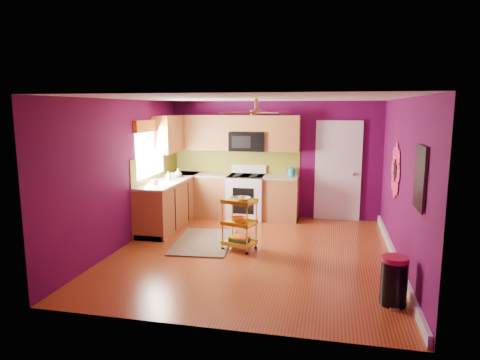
# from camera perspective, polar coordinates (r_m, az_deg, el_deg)

# --- Properties ---
(ground) EXTENTS (5.00, 5.00, 0.00)m
(ground) POSITION_cam_1_polar(r_m,az_deg,el_deg) (7.14, 1.78, -9.66)
(ground) COLOR maroon
(ground) RESTS_ON ground
(room_envelope) EXTENTS (4.54, 5.04, 2.52)m
(room_envelope) POSITION_cam_1_polar(r_m,az_deg,el_deg) (6.77, 2.07, 3.48)
(room_envelope) COLOR #560944
(room_envelope) RESTS_ON ground
(lower_cabinets) EXTENTS (2.81, 2.31, 0.94)m
(lower_cabinets) POSITION_cam_1_polar(r_m,az_deg,el_deg) (9.03, -4.55, -2.71)
(lower_cabinets) COLOR #975729
(lower_cabinets) RESTS_ON ground
(electric_range) EXTENTS (0.76, 0.66, 1.13)m
(electric_range) POSITION_cam_1_polar(r_m,az_deg,el_deg) (9.17, 0.86, -2.18)
(electric_range) COLOR white
(electric_range) RESTS_ON ground
(upper_cabinetry) EXTENTS (2.80, 2.30, 1.26)m
(upper_cabinetry) POSITION_cam_1_polar(r_m,az_deg,el_deg) (9.15, -3.40, 6.10)
(upper_cabinetry) COLOR #975729
(upper_cabinetry) RESTS_ON ground
(left_window) EXTENTS (0.08, 1.35, 1.08)m
(left_window) POSITION_cam_1_polar(r_m,az_deg,el_deg) (8.43, -11.89, 5.19)
(left_window) COLOR white
(left_window) RESTS_ON ground
(panel_door) EXTENTS (0.95, 0.11, 2.15)m
(panel_door) POSITION_cam_1_polar(r_m,az_deg,el_deg) (9.20, 12.93, 1.04)
(panel_door) COLOR white
(panel_door) RESTS_ON ground
(right_wall_art) EXTENTS (0.04, 2.74, 1.04)m
(right_wall_art) POSITION_cam_1_polar(r_m,az_deg,el_deg) (6.44, 21.16, 0.83)
(right_wall_art) COLOR black
(right_wall_art) RESTS_ON ground
(ceiling_fan) EXTENTS (1.01, 1.01, 0.26)m
(ceiling_fan) POSITION_cam_1_polar(r_m,az_deg,el_deg) (6.94, 2.18, 9.06)
(ceiling_fan) COLOR #BF8C3F
(ceiling_fan) RESTS_ON ground
(shag_rug) EXTENTS (1.11, 1.65, 0.02)m
(shag_rug) POSITION_cam_1_polar(r_m,az_deg,el_deg) (7.68, -4.87, -8.19)
(shag_rug) COLOR black
(shag_rug) RESTS_ON ground
(rolling_cart) EXTENTS (0.61, 0.51, 0.94)m
(rolling_cart) POSITION_cam_1_polar(r_m,az_deg,el_deg) (7.14, -0.04, -5.62)
(rolling_cart) COLOR yellow
(rolling_cart) RESTS_ON ground
(trash_can) EXTENTS (0.32, 0.34, 0.60)m
(trash_can) POSITION_cam_1_polar(r_m,az_deg,el_deg) (5.59, 19.84, -12.52)
(trash_can) COLOR black
(trash_can) RESTS_ON ground
(teal_kettle) EXTENTS (0.18, 0.18, 0.21)m
(teal_kettle) POSITION_cam_1_polar(r_m,az_deg,el_deg) (9.03, 6.90, 1.05)
(teal_kettle) COLOR teal
(teal_kettle) RESTS_ON lower_cabinets
(toaster) EXTENTS (0.22, 0.15, 0.18)m
(toaster) POSITION_cam_1_polar(r_m,az_deg,el_deg) (9.05, 6.91, 1.11)
(toaster) COLOR beige
(toaster) RESTS_ON lower_cabinets
(soap_bottle_a) EXTENTS (0.08, 0.08, 0.18)m
(soap_bottle_a) POSITION_cam_1_polar(r_m,az_deg,el_deg) (8.59, -9.55, 0.59)
(soap_bottle_a) COLOR #EA3F72
(soap_bottle_a) RESTS_ON lower_cabinets
(soap_bottle_b) EXTENTS (0.14, 0.14, 0.18)m
(soap_bottle_b) POSITION_cam_1_polar(r_m,az_deg,el_deg) (8.92, -8.26, 0.96)
(soap_bottle_b) COLOR white
(soap_bottle_b) RESTS_ON lower_cabinets
(counter_dish) EXTENTS (0.29, 0.29, 0.07)m
(counter_dish) POSITION_cam_1_polar(r_m,az_deg,el_deg) (8.96, -8.74, 0.62)
(counter_dish) COLOR white
(counter_dish) RESTS_ON lower_cabinets
(counter_cup) EXTENTS (0.13, 0.13, 0.10)m
(counter_cup) POSITION_cam_1_polar(r_m,az_deg,el_deg) (8.09, -11.28, -0.28)
(counter_cup) COLOR white
(counter_cup) RESTS_ON lower_cabinets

